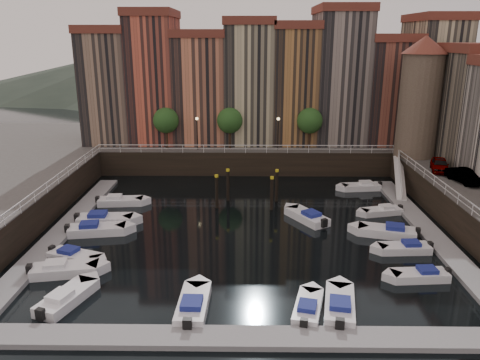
{
  "coord_description": "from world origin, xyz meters",
  "views": [
    {
      "loc": [
        0.06,
        -39.81,
        16.57
      ],
      "look_at": [
        -0.52,
        4.0,
        3.17
      ],
      "focal_mm": 35.0,
      "sensor_mm": 36.0,
      "label": 1
    }
  ],
  "objects_px": {
    "boat_left_1": "(74,256)",
    "boat_left_2": "(96,230)",
    "car_b": "(464,177)",
    "boat_left_0": "(63,270)",
    "corner_tower": "(420,95)",
    "mooring_pilings": "(248,189)",
    "gangway": "(400,176)",
    "car_a": "(440,166)"
  },
  "relations": [
    {
      "from": "mooring_pilings",
      "to": "car_a",
      "type": "height_order",
      "value": "car_a"
    },
    {
      "from": "gangway",
      "to": "boat_left_2",
      "type": "xyz_separation_m",
      "value": [
        -30.22,
        -12.0,
        -1.52
      ]
    },
    {
      "from": "corner_tower",
      "to": "mooring_pilings",
      "type": "height_order",
      "value": "corner_tower"
    },
    {
      "from": "mooring_pilings",
      "to": "car_b",
      "type": "height_order",
      "value": "car_b"
    },
    {
      "from": "boat_left_1",
      "to": "car_b",
      "type": "distance_m",
      "value": 36.15
    },
    {
      "from": "gangway",
      "to": "boat_left_0",
      "type": "relative_size",
      "value": 1.64
    },
    {
      "from": "boat_left_1",
      "to": "car_b",
      "type": "relative_size",
      "value": 1.12
    },
    {
      "from": "boat_left_2",
      "to": "boat_left_1",
      "type": "bearing_deg",
      "value": -100.07
    },
    {
      "from": "boat_left_2",
      "to": "car_a",
      "type": "height_order",
      "value": "car_a"
    },
    {
      "from": "boat_left_0",
      "to": "corner_tower",
      "type": "bearing_deg",
      "value": 25.43
    },
    {
      "from": "boat_left_0",
      "to": "boat_left_1",
      "type": "xyz_separation_m",
      "value": [
        -0.01,
        2.22,
        -0.03
      ]
    },
    {
      "from": "corner_tower",
      "to": "boat_left_1",
      "type": "relative_size",
      "value": 3.0
    },
    {
      "from": "boat_left_1",
      "to": "car_a",
      "type": "bearing_deg",
      "value": 43.99
    },
    {
      "from": "boat_left_0",
      "to": "car_b",
      "type": "relative_size",
      "value": 1.24
    },
    {
      "from": "boat_left_1",
      "to": "car_a",
      "type": "height_order",
      "value": "car_a"
    },
    {
      "from": "mooring_pilings",
      "to": "boat_left_2",
      "type": "bearing_deg",
      "value": -150.26
    },
    {
      "from": "corner_tower",
      "to": "boat_left_0",
      "type": "relative_size",
      "value": 2.71
    },
    {
      "from": "boat_left_1",
      "to": "boat_left_2",
      "type": "bearing_deg",
      "value": 108.94
    },
    {
      "from": "mooring_pilings",
      "to": "boat_left_0",
      "type": "height_order",
      "value": "mooring_pilings"
    },
    {
      "from": "boat_left_0",
      "to": "car_a",
      "type": "distance_m",
      "value": 37.78
    },
    {
      "from": "car_b",
      "to": "car_a",
      "type": "bearing_deg",
      "value": 87.51
    },
    {
      "from": "gangway",
      "to": "mooring_pilings",
      "type": "height_order",
      "value": "gangway"
    },
    {
      "from": "mooring_pilings",
      "to": "car_a",
      "type": "relative_size",
      "value": 1.56
    },
    {
      "from": "boat_left_0",
      "to": "gangway",
      "type": "bearing_deg",
      "value": 22.3
    },
    {
      "from": "boat_left_2",
      "to": "car_b",
      "type": "relative_size",
      "value": 1.28
    },
    {
      "from": "gangway",
      "to": "boat_left_2",
      "type": "distance_m",
      "value": 32.55
    },
    {
      "from": "corner_tower",
      "to": "gangway",
      "type": "bearing_deg",
      "value": -122.8
    },
    {
      "from": "gangway",
      "to": "boat_left_1",
      "type": "xyz_separation_m",
      "value": [
        -30.33,
        -17.15,
        -1.57
      ]
    },
    {
      "from": "gangway",
      "to": "car_a",
      "type": "distance_m",
      "value": 4.38
    },
    {
      "from": "gangway",
      "to": "boat_left_0",
      "type": "bearing_deg",
      "value": -147.43
    },
    {
      "from": "gangway",
      "to": "boat_left_0",
      "type": "xyz_separation_m",
      "value": [
        -30.32,
        -19.37,
        -1.53
      ]
    },
    {
      "from": "boat_left_0",
      "to": "car_b",
      "type": "xyz_separation_m",
      "value": [
        34.32,
        13.02,
        3.29
      ]
    },
    {
      "from": "boat_left_1",
      "to": "car_b",
      "type": "bearing_deg",
      "value": 37.65
    },
    {
      "from": "boat_left_2",
      "to": "car_b",
      "type": "height_order",
      "value": "car_b"
    },
    {
      "from": "corner_tower",
      "to": "boat_left_2",
      "type": "distance_m",
      "value": 38.28
    },
    {
      "from": "boat_left_2",
      "to": "car_a",
      "type": "relative_size",
      "value": 1.26
    },
    {
      "from": "boat_left_2",
      "to": "corner_tower",
      "type": "bearing_deg",
      "value": 17.65
    },
    {
      "from": "boat_left_0",
      "to": "boat_left_2",
      "type": "relative_size",
      "value": 0.97
    },
    {
      "from": "gangway",
      "to": "car_a",
      "type": "xyz_separation_m",
      "value": [
        3.24,
        -2.34,
        1.8
      ]
    },
    {
      "from": "boat_left_0",
      "to": "mooring_pilings",
      "type": "bearing_deg",
      "value": 37.77
    },
    {
      "from": "boat_left_1",
      "to": "corner_tower",
      "type": "bearing_deg",
      "value": 53.27
    },
    {
      "from": "car_a",
      "to": "car_b",
      "type": "xyz_separation_m",
      "value": [
        0.77,
        -4.0,
        -0.04
      ]
    }
  ]
}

